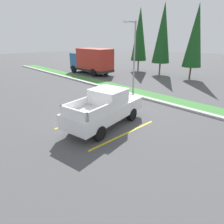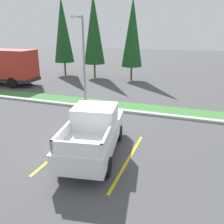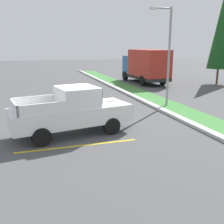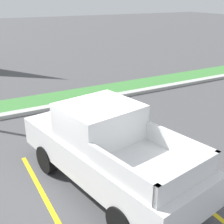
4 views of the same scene
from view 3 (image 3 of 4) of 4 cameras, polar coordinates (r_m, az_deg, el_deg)
ground_plane at (r=12.57m, az=-4.86°, el=-3.80°), size 120.00×120.00×0.00m
parking_line_near at (r=13.56m, az=-9.61°, el=-2.59°), size 0.12×4.80×0.01m
parking_line_far at (r=10.66m, az=-7.19°, el=-7.19°), size 0.12×4.80×0.01m
curb_strip at (r=14.43m, az=14.87°, el=-1.55°), size 56.00×0.40×0.15m
grass_median at (r=15.05m, az=18.41°, el=-1.34°), size 56.00×1.80×0.06m
pickup_truck_main at (r=11.82m, az=-8.50°, el=0.18°), size 2.79×5.48×2.10m
cargo_truck_distant at (r=27.93m, az=7.19°, el=9.90°), size 6.89×2.71×3.40m
street_light at (r=17.20m, az=11.63°, el=12.89°), size 0.24×1.49×6.07m
cypress_tree_leftmost at (r=29.03m, az=22.37°, el=15.66°), size 2.27×2.27×8.73m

